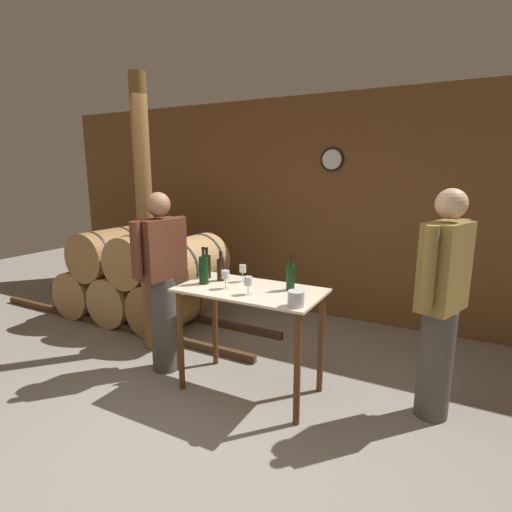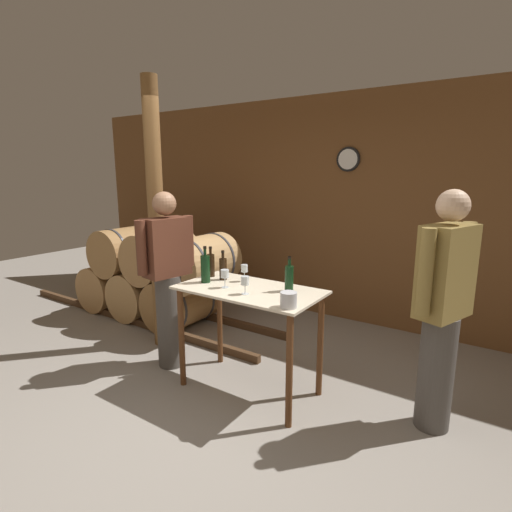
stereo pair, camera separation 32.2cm
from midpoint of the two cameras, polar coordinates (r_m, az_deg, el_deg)
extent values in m
plane|color=gray|center=(3.11, -6.93, -23.69)|extent=(14.00, 14.00, 0.00)
cube|color=brown|center=(4.97, 14.08, 6.37)|extent=(8.40, 0.05, 2.70)
cylinder|color=black|center=(4.89, 14.95, 13.21)|extent=(0.28, 0.03, 0.28)
cylinder|color=white|center=(4.88, 14.89, 13.22)|extent=(0.23, 0.01, 0.23)
cube|color=#4C331E|center=(5.13, -16.23, -8.63)|extent=(3.88, 0.06, 0.08)
cube|color=#4C331E|center=(5.52, -11.28, -6.89)|extent=(3.88, 0.06, 0.08)
cylinder|color=#AD7F4C|center=(5.71, -18.07, -3.93)|extent=(0.60, 0.78, 0.60)
cylinder|color=#38383D|center=(5.57, -19.95, -4.44)|extent=(0.61, 0.03, 0.61)
cylinder|color=#38383D|center=(5.85, -16.28, -3.44)|extent=(0.61, 0.03, 0.61)
cylinder|color=tan|center=(5.24, -13.80, -5.08)|extent=(0.60, 0.78, 0.60)
cylinder|color=#38383D|center=(5.10, -15.74, -5.68)|extent=(0.61, 0.03, 0.61)
cylinder|color=#38383D|center=(5.39, -11.97, -4.50)|extent=(0.61, 0.03, 0.61)
cylinder|color=#9E7242|center=(4.81, -8.71, -6.40)|extent=(0.60, 0.78, 0.60)
cylinder|color=#38383D|center=(4.66, -10.66, -7.12)|extent=(0.61, 0.03, 0.61)
cylinder|color=#38383D|center=(4.98, -6.90, -5.72)|extent=(0.61, 0.03, 0.61)
cylinder|color=#9E7242|center=(5.35, -16.34, 0.75)|extent=(0.60, 0.78, 0.60)
cylinder|color=#38383D|center=(5.21, -18.30, 0.32)|extent=(0.61, 0.03, 0.61)
cylinder|color=#38383D|center=(5.50, -14.48, 1.15)|extent=(0.61, 0.03, 0.61)
cylinder|color=#AD7F4C|center=(4.89, -11.61, -0.04)|extent=(0.60, 0.78, 0.60)
cylinder|color=#38383D|center=(4.74, -13.61, -0.53)|extent=(0.61, 0.03, 0.61)
cylinder|color=#38383D|center=(5.06, -9.74, 0.42)|extent=(0.61, 0.03, 0.61)
cylinder|color=tan|center=(4.48, -5.96, -0.98)|extent=(0.60, 0.78, 0.60)
cylinder|color=#38383D|center=(4.31, -7.94, -1.55)|extent=(0.61, 0.03, 0.61)
cylinder|color=#38383D|center=(4.65, -4.12, -0.44)|extent=(0.61, 0.03, 0.61)
cube|color=beige|center=(3.21, 1.89, -4.89)|extent=(1.16, 0.63, 0.02)
cylinder|color=#593319|center=(3.46, -7.94, -11.50)|extent=(0.05, 0.05, 0.87)
cylinder|color=#593319|center=(2.94, 8.05, -16.05)|extent=(0.05, 0.05, 0.87)
cylinder|color=#593319|center=(3.83, -2.80, -9.06)|extent=(0.05, 0.05, 0.87)
cylinder|color=#593319|center=(3.36, 11.96, -12.44)|extent=(0.05, 0.05, 0.87)
cylinder|color=brown|center=(4.11, -11.92, 5.36)|extent=(0.16, 0.16, 2.70)
cylinder|color=black|center=(3.55, -3.91, -1.39)|extent=(0.07, 0.07, 0.20)
cylinder|color=black|center=(3.52, -3.94, 0.76)|extent=(0.02, 0.02, 0.07)
cylinder|color=black|center=(3.52, -3.95, 1.17)|extent=(0.03, 0.03, 0.02)
cylinder|color=black|center=(3.36, -4.53, -1.92)|extent=(0.08, 0.08, 0.23)
cylinder|color=black|center=(3.33, -4.58, 0.67)|extent=(0.02, 0.02, 0.08)
cylinder|color=black|center=(3.32, -4.59, 1.20)|extent=(0.03, 0.03, 0.02)
cylinder|color=black|center=(3.44, -2.06, -1.92)|extent=(0.06, 0.06, 0.19)
cylinder|color=black|center=(3.41, -2.08, 0.18)|extent=(0.02, 0.02, 0.07)
cylinder|color=black|center=(3.41, -2.08, 0.60)|extent=(0.03, 0.03, 0.02)
cylinder|color=black|center=(3.14, 7.70, -3.26)|extent=(0.07, 0.07, 0.20)
cylinder|color=black|center=(3.11, 7.77, -0.79)|extent=(0.02, 0.02, 0.08)
cylinder|color=black|center=(3.10, 7.78, -0.28)|extent=(0.03, 0.03, 0.02)
cylinder|color=silver|center=(3.23, -1.60, -4.53)|extent=(0.06, 0.06, 0.00)
cylinder|color=silver|center=(3.22, -1.60, -3.81)|extent=(0.01, 0.01, 0.08)
cylinder|color=silver|center=(3.20, -1.61, -2.56)|extent=(0.07, 0.07, 0.06)
cylinder|color=silver|center=(3.41, 1.04, -3.63)|extent=(0.06, 0.06, 0.00)
cylinder|color=silver|center=(3.40, 1.04, -2.96)|extent=(0.01, 0.01, 0.08)
cylinder|color=silver|center=(3.38, 1.04, -1.80)|extent=(0.06, 0.06, 0.06)
cylinder|color=silver|center=(3.06, 1.45, -5.47)|extent=(0.06, 0.06, 0.00)
cylinder|color=silver|center=(3.05, 1.45, -4.80)|extent=(0.01, 0.01, 0.07)
cylinder|color=silver|center=(3.03, 1.46, -3.56)|extent=(0.06, 0.06, 0.07)
cylinder|color=silver|center=(2.78, 8.02, -6.28)|extent=(0.12, 0.12, 0.11)
cylinder|color=#4C4742|center=(3.25, 27.05, -14.66)|extent=(0.24, 0.24, 0.84)
cube|color=olive|center=(3.01, 28.37, -2.00)|extent=(0.34, 0.45, 0.63)
sphere|color=beige|center=(2.95, 29.22, 6.31)|extent=(0.21, 0.21, 0.21)
cylinder|color=olive|center=(3.23, 30.36, -0.78)|extent=(0.09, 0.09, 0.57)
cylinder|color=olive|center=(2.79, 26.19, -2.16)|extent=(0.09, 0.09, 0.57)
cylinder|color=#4C4742|center=(3.83, -9.85, -9.14)|extent=(0.24, 0.24, 0.88)
cube|color=#592D1E|center=(3.63, -10.25, 1.26)|extent=(0.29, 0.43, 0.53)
sphere|color=#9E7051|center=(3.58, -10.48, 7.37)|extent=(0.21, 0.21, 0.21)
cylinder|color=#592D1E|center=(3.49, -13.58, 1.11)|extent=(0.09, 0.09, 0.47)
cylinder|color=#592D1E|center=(3.78, -7.20, 2.17)|extent=(0.09, 0.09, 0.47)
camera|label=1|loc=(0.16, -87.14, 0.61)|focal=28.00mm
camera|label=2|loc=(0.16, 92.86, -0.61)|focal=28.00mm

